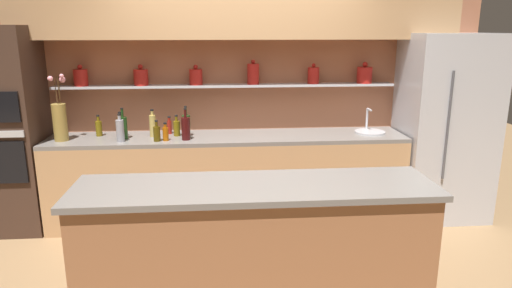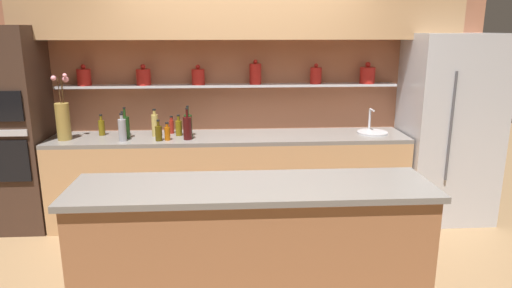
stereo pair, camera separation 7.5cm
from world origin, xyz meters
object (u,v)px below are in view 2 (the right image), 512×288
at_px(bottle_spirit_4, 122,130).
at_px(bottle_spirit_6, 123,126).
at_px(bottle_wine_0, 187,128).
at_px(bottle_oil_1, 179,128).
at_px(flower_vase, 63,119).
at_px(bottle_oil_3, 102,127).
at_px(oven_tower, 12,130).
at_px(bottle_wine_7, 126,127).
at_px(sink_fixture, 372,131).
at_px(bottle_sauce_8, 167,133).
at_px(bottle_wine_2, 188,125).
at_px(bottle_oil_10, 159,133).
at_px(refrigerator, 448,129).
at_px(bottle_sauce_5, 172,126).
at_px(bottle_spirit_9, 155,125).

bearing_deg(bottle_spirit_4, bottle_spirit_6, 99.86).
bearing_deg(bottle_wine_0, bottle_oil_1, 120.39).
xyz_separation_m(flower_vase, bottle_oil_3, (0.32, 0.17, -0.12)).
height_order(oven_tower, bottle_wine_7, oven_tower).
bearing_deg(bottle_oil_1, bottle_wine_7, -170.73).
bearing_deg(bottle_wine_7, bottle_oil_3, 151.68).
bearing_deg(bottle_oil_1, sink_fixture, -0.91).
distance_m(bottle_spirit_4, bottle_spirit_6, 0.22).
distance_m(bottle_oil_3, bottle_wine_7, 0.31).
xyz_separation_m(oven_tower, bottle_wine_7, (1.12, -0.04, 0.03)).
bearing_deg(flower_vase, bottle_sauce_8, -5.06).
bearing_deg(bottle_spirit_6, bottle_oil_3, 167.20).
xyz_separation_m(bottle_wine_2, bottle_oil_10, (-0.27, -0.18, -0.04)).
relative_size(refrigerator, bottle_spirit_4, 7.09).
relative_size(sink_fixture, bottle_oil_1, 1.46).
relative_size(bottle_spirit_4, bottle_oil_10, 1.31).
bearing_deg(bottle_wine_2, refrigerator, -1.04).
distance_m(bottle_sauce_5, bottle_sauce_8, 0.30).
relative_size(bottle_sauce_5, bottle_spirit_6, 0.73).
relative_size(bottle_spirit_4, bottle_sauce_5, 1.48).
bearing_deg(bottle_oil_1, bottle_oil_3, 175.42).
distance_m(oven_tower, bottle_oil_3, 0.85).
relative_size(oven_tower, bottle_spirit_9, 7.21).
bearing_deg(bottle_oil_1, bottle_sauce_5, 129.18).
height_order(bottle_spirit_6, bottle_wine_7, bottle_wine_7).
bearing_deg(bottle_wine_7, bottle_spirit_9, 14.40).
bearing_deg(bottle_sauce_8, sink_fixture, 4.55).
relative_size(bottle_oil_3, bottle_spirit_6, 0.85).
relative_size(bottle_wine_2, bottle_spirit_9, 1.12).
distance_m(bottle_wine_0, bottle_spirit_9, 0.38).
bearing_deg(bottle_oil_1, refrigerator, -1.64).
bearing_deg(bottle_wine_7, bottle_oil_1, 9.27).
height_order(sink_fixture, bottle_oil_1, sink_fixture).
relative_size(sink_fixture, bottle_spirit_9, 1.13).
bearing_deg(bottle_spirit_4, flower_vase, 170.99).
distance_m(bottle_sauce_5, bottle_wine_7, 0.47).
distance_m(bottle_oil_1, bottle_oil_3, 0.79).
distance_m(bottle_wine_0, bottle_oil_10, 0.28).
xyz_separation_m(bottle_oil_1, bottle_spirit_6, (-0.56, 0.01, 0.02)).
height_order(bottle_wine_2, bottle_spirit_4, bottle_wine_2).
bearing_deg(bottle_spirit_9, bottle_oil_10, -72.44).
xyz_separation_m(bottle_oil_3, bottle_sauce_8, (0.70, -0.26, -0.01)).
distance_m(bottle_spirit_4, bottle_sauce_8, 0.43).
xyz_separation_m(bottle_spirit_6, bottle_wine_7, (0.04, -0.10, 0.01)).
bearing_deg(bottle_spirit_6, bottle_wine_7, -65.68).
height_order(sink_fixture, bottle_wine_2, bottle_wine_2).
bearing_deg(bottle_oil_3, flower_vase, -151.33).
bearing_deg(bottle_oil_10, bottle_wine_0, 7.80).
distance_m(refrigerator, bottle_sauce_8, 2.90).
height_order(flower_vase, bottle_spirit_6, flower_vase).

